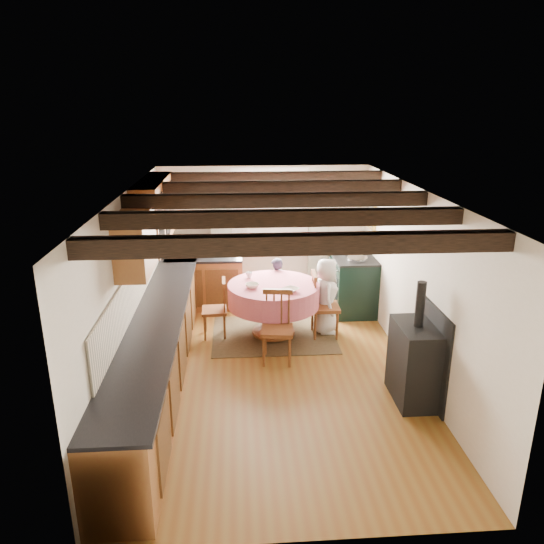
{
  "coord_description": "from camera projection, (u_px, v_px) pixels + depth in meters",
  "views": [
    {
      "loc": [
        -0.48,
        -6.0,
        3.4
      ],
      "look_at": [
        0.0,
        0.8,
        1.15
      ],
      "focal_mm": 33.85,
      "sensor_mm": 36.0,
      "label": 1
    }
  ],
  "objects": [
    {
      "name": "canister_tall",
      "position": [
        186.0,
        250.0,
        8.7
      ],
      "size": [
        0.13,
        0.13,
        0.21
      ],
      "primitive_type": "cylinder",
      "color": "#262628",
      "rests_on": "worktop_back"
    },
    {
      "name": "curtain_left",
      "position": [
        221.0,
        242.0,
        8.9
      ],
      "size": [
        0.35,
        0.1,
        2.1
      ],
      "primitive_type": "cube",
      "color": "#98A88F",
      "rests_on": "wall_back"
    },
    {
      "name": "chair_right",
      "position": [
        325.0,
        304.0,
        7.74
      ],
      "size": [
        0.47,
        0.45,
        1.02
      ],
      "primitive_type": null,
      "rotation": [
        0.0,
        0.0,
        1.54
      ],
      "color": "brown",
      "rests_on": "floor"
    },
    {
      "name": "worktop_left",
      "position": [
        159.0,
        314.0,
        6.4
      ],
      "size": [
        0.64,
        5.3,
        0.04
      ],
      "primitive_type": "cube",
      "color": "black",
      "rests_on": "base_cabinet_left"
    },
    {
      "name": "beam_e",
      "position": [
        267.0,
        177.0,
        7.95
      ],
      "size": [
        3.6,
        0.16,
        0.16
      ],
      "primitive_type": "cube",
      "color": "black",
      "rests_on": "ceiling"
    },
    {
      "name": "cup",
      "position": [
        249.0,
        275.0,
        7.91
      ],
      "size": [
        0.14,
        0.14,
        0.09
      ],
      "primitive_type": "imported",
      "rotation": [
        0.0,
        0.0,
        5.57
      ],
      "color": "silver",
      "rests_on": "dining_table"
    },
    {
      "name": "beam_d",
      "position": [
        271.0,
        187.0,
        7.01
      ],
      "size": [
        3.6,
        0.16,
        0.16
      ],
      "primitive_type": "cube",
      "color": "black",
      "rests_on": "ceiling"
    },
    {
      "name": "canister_wide",
      "position": [
        211.0,
        248.0,
        8.8
      ],
      "size": [
        0.2,
        0.2,
        0.22
      ],
      "primitive_type": "cylinder",
      "color": "#262628",
      "rests_on": "worktop_back"
    },
    {
      "name": "beam_a",
      "position": [
        296.0,
        244.0,
        4.16
      ],
      "size": [
        3.6,
        0.16,
        0.16
      ],
      "primitive_type": "cube",
      "color": "black",
      "rests_on": "ceiling"
    },
    {
      "name": "window_frame",
      "position": [
        270.0,
        212.0,
        8.88
      ],
      "size": [
        1.34,
        0.03,
        1.54
      ],
      "primitive_type": "cube",
      "color": "white",
      "rests_on": "wall_back"
    },
    {
      "name": "wall_left",
      "position": [
        130.0,
        292.0,
        6.29
      ],
      "size": [
        0.0,
        5.5,
        2.4
      ],
      "primitive_type": "cube",
      "color": "silver",
      "rests_on": "ground"
    },
    {
      "name": "wall_front",
      "position": [
        306.0,
        415.0,
        3.8
      ],
      "size": [
        3.6,
        0.0,
        2.4
      ],
      "primitive_type": "cube",
      "color": "silver",
      "rests_on": "ground"
    },
    {
      "name": "wall_right",
      "position": [
        417.0,
        285.0,
        6.53
      ],
      "size": [
        0.0,
        5.5,
        2.4
      ],
      "primitive_type": "cube",
      "color": "silver",
      "rests_on": "ground"
    },
    {
      "name": "dining_table",
      "position": [
        274.0,
        310.0,
        7.78
      ],
      "size": [
        1.38,
        1.38,
        0.83
      ],
      "primitive_type": null,
      "color": "#B54260",
      "rests_on": "floor"
    },
    {
      "name": "curtain_right",
      "position": [
        318.0,
        241.0,
        9.01
      ],
      "size": [
        0.35,
        0.1,
        2.1
      ],
      "primitive_type": "cube",
      "color": "#98A88F",
      "rests_on": "wall_back"
    },
    {
      "name": "window_pane",
      "position": [
        270.0,
        212.0,
        8.88
      ],
      "size": [
        1.2,
        0.01,
        1.4
      ],
      "primitive_type": "cube",
      "color": "white",
      "rests_on": "wall_back"
    },
    {
      "name": "child_far",
      "position": [
        276.0,
        288.0,
        8.43
      ],
      "size": [
        0.41,
        0.3,
        1.02
      ],
      "primitive_type": "imported",
      "rotation": [
        0.0,
        0.0,
        3.29
      ],
      "color": "#27283B",
      "rests_on": "floor"
    },
    {
      "name": "bowl_a",
      "position": [
        291.0,
        290.0,
        7.34
      ],
      "size": [
        0.31,
        0.31,
        0.05
      ],
      "primitive_type": "imported",
      "rotation": [
        0.0,
        0.0,
        2.43
      ],
      "color": "silver",
      "rests_on": "dining_table"
    },
    {
      "name": "rug",
      "position": [
        274.0,
        334.0,
        7.91
      ],
      "size": [
        1.86,
        1.45,
        0.01
      ],
      "primitive_type": "cube",
      "color": "#382C19",
      "rests_on": "floor"
    },
    {
      "name": "aga_range",
      "position": [
        352.0,
        283.0,
        8.73
      ],
      "size": [
        0.69,
        1.07,
        0.98
      ],
      "primitive_type": null,
      "color": "black",
      "rests_on": "floor"
    },
    {
      "name": "floor",
      "position": [
        276.0,
        373.0,
        6.78
      ],
      "size": [
        3.6,
        5.5,
        0.0
      ],
      "primitive_type": "cube",
      "color": "brown",
      "rests_on": "ground"
    },
    {
      "name": "child_right",
      "position": [
        326.0,
        296.0,
        7.84
      ],
      "size": [
        0.41,
        0.6,
        1.19
      ],
      "primitive_type": "imported",
      "rotation": [
        0.0,
        0.0,
        1.52
      ],
      "color": "silver",
      "rests_on": "floor"
    },
    {
      "name": "chair_near",
      "position": [
        277.0,
        328.0,
        6.95
      ],
      "size": [
        0.48,
        0.5,
        1.0
      ],
      "primitive_type": null,
      "rotation": [
        0.0,
        0.0,
        -0.11
      ],
      "color": "brown",
      "rests_on": "floor"
    },
    {
      "name": "splash_left",
      "position": [
        137.0,
        284.0,
        6.57
      ],
      "size": [
        0.02,
        4.5,
        0.55
      ],
      "primitive_type": "cube",
      "color": "beige",
      "rests_on": "wall_left"
    },
    {
      "name": "wall_picture",
      "position": [
        371.0,
        210.0,
        8.55
      ],
      "size": [
        0.04,
        0.5,
        0.6
      ],
      "primitive_type": "cube",
      "color": "gold",
      "rests_on": "wall_right"
    },
    {
      "name": "base_cabinet_left",
      "position": [
        159.0,
        347.0,
        6.54
      ],
      "size": [
        0.6,
        5.3,
        0.88
      ],
      "primitive_type": "cube",
      "color": "brown",
      "rests_on": "floor"
    },
    {
      "name": "wall_cabinet_glass",
      "position": [
        154.0,
        212.0,
        7.2
      ],
      "size": [
        0.34,
        1.8,
        0.9
      ],
      "primitive_type": "cube",
      "color": "brown",
      "rests_on": "wall_left"
    },
    {
      "name": "curtain_rod",
      "position": [
        270.0,
        178.0,
        8.61
      ],
      "size": [
        2.0,
        0.03,
        0.03
      ],
      "primitive_type": "cylinder",
      "rotation": [
        0.0,
        1.57,
        0.0
      ],
      "color": "black",
      "rests_on": "wall_back"
    },
    {
      "name": "wall_plate",
      "position": [
        324.0,
        206.0,
        8.9
      ],
      "size": [
        0.3,
        0.02,
        0.3
      ],
      "primitive_type": "cylinder",
      "rotation": [
        1.57,
        0.0,
        0.0
      ],
      "color": "silver",
      "rests_on": "wall_back"
    },
    {
      "name": "worktop_back",
      "position": [
        204.0,
        257.0,
        8.73
      ],
      "size": [
        1.3,
        0.64,
        0.04
      ],
      "primitive_type": "cube",
      "color": "black",
      "rests_on": "base_cabinet_back"
    },
    {
      "name": "beam_c",
      "position": [
        277.0,
        200.0,
        6.06
      ],
      "size": [
        3.6,
        0.16,
        0.16
      ],
      "primitive_type": "cube",
      "color": "black",
      "rests_on": "ceiling"
    },
    {
      "name": "ceiling",
      "position": [
        277.0,
        192.0,
        6.03
      ],
      "size": [
        3.6,
        5.5,
        0.0
      ],
      "primitive_type": "cube",
      "color": "white",
      "rests_on": "ground"
    },
    {
      "name": "base_cabinet_back",
      "position": [
        205.0,
        282.0,
        8.89
      ],
      "size": [
        1.3,
        0.6,
        0.88
      ],
      "primitive_type": "cube",
      "color": "brown",
      "rests_on": "floor"
    },
    {
      "name": "wall_cabinet_solid",
      "position": [
        135.0,
        243.0,
        5.79
      ],
      "size": [
        0.34,
        0.9,
        0.7
      ],
      "primitive_type": "cube",
      "color": "brown",
      "rests_on": "wall_left"
    },
    {
      "name": "cast_iron_stove",
      "position": [
        416.0,
        343.0,
        5.96
      ],
      "size": [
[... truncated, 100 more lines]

